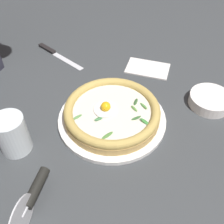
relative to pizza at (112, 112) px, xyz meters
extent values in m
cube|color=#383C3F|center=(0.02, -0.04, -0.05)|extent=(2.40, 2.40, 0.03)
cylinder|color=white|center=(0.00, 0.00, -0.03)|extent=(0.29, 0.29, 0.01)
cylinder|color=tan|center=(0.00, 0.00, -0.01)|extent=(0.25, 0.25, 0.02)
torus|color=tan|center=(0.00, 0.00, 0.01)|extent=(0.25, 0.25, 0.02)
cylinder|color=silver|center=(0.00, 0.00, 0.00)|extent=(0.21, 0.21, 0.00)
ellipsoid|color=white|center=(0.00, -0.02, 0.01)|extent=(0.07, 0.06, 0.01)
sphere|color=yellow|center=(0.00, -0.02, 0.02)|extent=(0.03, 0.03, 0.03)
ellipsoid|color=#568C3B|center=(-0.01, 0.06, 0.01)|extent=(0.02, 0.02, 0.01)
ellipsoid|color=#427D48|center=(0.04, -0.03, 0.01)|extent=(0.02, 0.02, 0.01)
ellipsoid|color=#355A2E|center=(-0.04, 0.06, 0.01)|extent=(0.03, 0.02, 0.01)
ellipsoid|color=#50843A|center=(0.09, 0.00, 0.01)|extent=(0.03, 0.03, 0.00)
ellipsoid|color=#3D7137|center=(0.02, 0.06, 0.01)|extent=(0.02, 0.03, 0.01)
ellipsoid|color=#5B934E|center=(0.04, -0.08, 0.01)|extent=(0.03, 0.02, 0.01)
ellipsoid|color=#589848|center=(-0.02, 0.08, 0.01)|extent=(0.03, 0.02, 0.01)
ellipsoid|color=#378035|center=(0.04, 0.09, 0.01)|extent=(0.02, 0.03, 0.01)
cylinder|color=white|center=(-0.09, 0.27, -0.02)|extent=(0.12, 0.12, 0.03)
cylinder|color=silver|center=(0.30, -0.14, 0.01)|extent=(0.09, 0.02, 0.09)
cylinder|color=silver|center=(0.29, -0.14, 0.01)|extent=(0.02, 0.01, 0.01)
cylinder|color=black|center=(0.24, -0.13, 0.01)|extent=(0.09, 0.03, 0.02)
cube|color=silver|center=(-0.26, -0.18, -0.03)|extent=(0.10, 0.13, 0.00)
cube|color=black|center=(-0.32, -0.27, -0.03)|extent=(0.06, 0.07, 0.01)
cylinder|color=silver|center=(0.11, -0.22, 0.02)|extent=(0.07, 0.07, 0.10)
cylinder|color=white|center=(0.11, -0.22, -0.01)|extent=(0.07, 0.07, 0.04)
cube|color=white|center=(-0.24, 0.10, -0.03)|extent=(0.12, 0.15, 0.01)
camera|label=1|loc=(0.48, 0.05, 0.49)|focal=41.97mm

